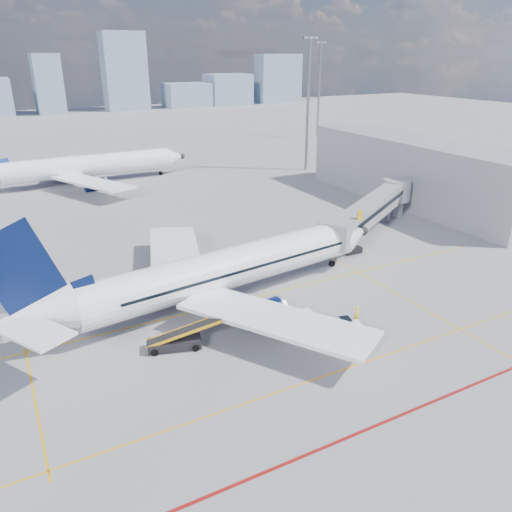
{
  "coord_description": "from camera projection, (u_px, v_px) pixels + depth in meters",
  "views": [
    {
      "loc": [
        -19.76,
        -31.12,
        22.46
      ],
      "look_at": [
        1.61,
        8.87,
        4.0
      ],
      "focal_mm": 35.0,
      "sensor_mm": 36.0,
      "label": 1
    }
  ],
  "objects": [
    {
      "name": "floodlight_mast_ne",
      "position": [
        308.0,
        102.0,
        98.91
      ],
      "size": [
        3.2,
        0.61,
        25.45
      ],
      "color": "slate",
      "rests_on": "ground"
    },
    {
      "name": "cargo_dolly",
      "position": [
        295.0,
        323.0,
        42.65
      ],
      "size": [
        3.67,
        2.03,
        1.91
      ],
      "rotation": [
        0.0,
        0.0,
        -0.14
      ],
      "color": "black",
      "rests_on": "ground"
    },
    {
      "name": "distant_skyline",
      "position": [
        51.0,
        87.0,
        196.77
      ],
      "size": [
        250.41,
        15.67,
        30.95
      ],
      "color": "gray",
      "rests_on": "ground"
    },
    {
      "name": "second_aircraft",
      "position": [
        79.0,
        167.0,
        91.04
      ],
      "size": [
        40.54,
        35.32,
        11.81
      ],
      "rotation": [
        0.0,
        0.0,
        0.02
      ],
      "color": "white",
      "rests_on": "ground"
    },
    {
      "name": "apron_markings",
      "position": [
        308.0,
        362.0,
        39.07
      ],
      "size": [
        90.0,
        35.12,
        0.01
      ],
      "color": "orange",
      "rests_on": "ground"
    },
    {
      "name": "belt_loader",
      "position": [
        176.0,
        341.0,
        40.68
      ],
      "size": [
        6.26,
        3.04,
        2.52
      ],
      "rotation": [
        0.0,
        0.0,
        -0.29
      ],
      "color": "black",
      "rests_on": "ground"
    },
    {
      "name": "main_aircraft",
      "position": [
        216.0,
        272.0,
        47.19
      ],
      "size": [
        40.3,
        35.01,
        11.81
      ],
      "rotation": [
        0.0,
        0.0,
        0.13
      ],
      "color": "white",
      "rests_on": "ground"
    },
    {
      "name": "baggage_tug",
      "position": [
        348.0,
        326.0,
        42.9
      ],
      "size": [
        2.33,
        1.72,
        1.47
      ],
      "rotation": [
        0.0,
        0.0,
        -0.23
      ],
      "color": "white",
      "rests_on": "ground"
    },
    {
      "name": "ground",
      "position": [
        288.0,
        337.0,
        42.52
      ],
      "size": [
        420.0,
        420.0,
        0.0
      ],
      "primitive_type": "plane",
      "color": "gray",
      "rests_on": "ground"
    },
    {
      "name": "floodlight_mast_far",
      "position": [
        319.0,
        88.0,
        139.28
      ],
      "size": [
        3.2,
        0.61,
        25.45
      ],
      "color": "slate",
      "rests_on": "ground"
    },
    {
      "name": "jet_bridge",
      "position": [
        375.0,
        208.0,
        65.19
      ],
      "size": [
        23.55,
        15.78,
        6.3
      ],
      "color": "#9B9CA3",
      "rests_on": "ground"
    },
    {
      "name": "ramp_worker",
      "position": [
        356.0,
        316.0,
        44.09
      ],
      "size": [
        0.68,
        0.79,
        1.82
      ],
      "primitive_type": "imported",
      "rotation": [
        0.0,
        0.0,
        1.11
      ],
      "color": "yellow",
      "rests_on": "ground"
    },
    {
      "name": "terminal_block",
      "position": [
        418.0,
        172.0,
        79.31
      ],
      "size": [
        10.0,
        42.0,
        10.0
      ],
      "color": "#9B9CA3",
      "rests_on": "ground"
    }
  ]
}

